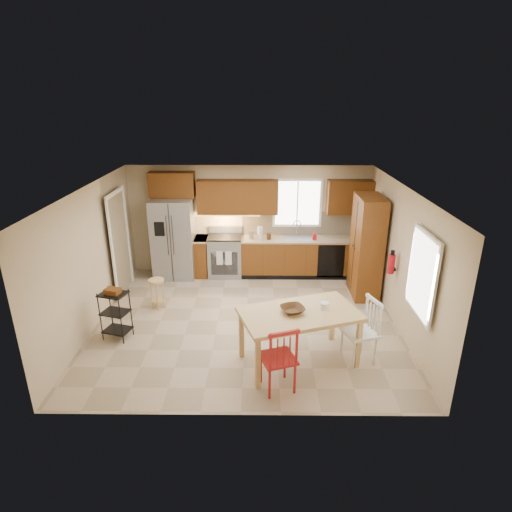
{
  "coord_description": "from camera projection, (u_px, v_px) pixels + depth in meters",
  "views": [
    {
      "loc": [
        0.24,
        -7.03,
        3.99
      ],
      "look_at": [
        0.18,
        0.4,
        1.15
      ],
      "focal_mm": 30.0,
      "sensor_mm": 36.0,
      "label": 1
    }
  ],
  "objects": [
    {
      "name": "ceiling",
      "position": [
        245.0,
        189.0,
        7.1
      ],
      "size": [
        5.5,
        5.0,
        0.02
      ],
      "primitive_type": "cube",
      "color": "silver",
      "rests_on": "ground"
    },
    {
      "name": "refrigerator",
      "position": [
        174.0,
        238.0,
        9.67
      ],
      "size": [
        0.92,
        0.75,
        1.82
      ],
      "primitive_type": "cube",
      "color": "gray",
      "rests_on": "floor"
    },
    {
      "name": "window_back",
      "position": [
        297.0,
        203.0,
        9.72
      ],
      "size": [
        1.12,
        0.04,
        1.12
      ],
      "primitive_type": "cube",
      "color": "white",
      "rests_on": "wall_back"
    },
    {
      "name": "pantry",
      "position": [
        367.0,
        247.0,
        8.72
      ],
      "size": [
        0.5,
        0.95,
        2.1
      ],
      "primitive_type": "cube",
      "color": "brown",
      "rests_on": "floor"
    },
    {
      "name": "sink",
      "position": [
        297.0,
        240.0,
        9.74
      ],
      "size": [
        0.62,
        0.46,
        0.16
      ],
      "primitive_type": "cube",
      "color": "gray",
      "rests_on": "base_cabinet_run"
    },
    {
      "name": "table_bowl",
      "position": [
        292.0,
        312.0,
        6.49
      ],
      "size": [
        0.45,
        0.45,
        0.09
      ],
      "primitive_type": "imported",
      "rotation": [
        0.0,
        0.0,
        0.32
      ],
      "color": "#452B12",
      "rests_on": "dining_table"
    },
    {
      "name": "upper_left_block",
      "position": [
        238.0,
        197.0,
        9.52
      ],
      "size": [
        1.8,
        0.35,
        0.75
      ],
      "primitive_type": "cube",
      "color": "#5C2F0F",
      "rests_on": "wall_back"
    },
    {
      "name": "table_jar",
      "position": [
        324.0,
        307.0,
        6.57
      ],
      "size": [
        0.19,
        0.19,
        0.17
      ],
      "primitive_type": "cylinder",
      "rotation": [
        0.0,
        0.0,
        0.32
      ],
      "color": "silver",
      "rests_on": "dining_table"
    },
    {
      "name": "wall_back",
      "position": [
        249.0,
        220.0,
        9.89
      ],
      "size": [
        5.5,
        0.02,
        2.5
      ],
      "primitive_type": "cube",
      "color": "#CCB793",
      "rests_on": "ground"
    },
    {
      "name": "canister_steel",
      "position": [
        251.0,
        235.0,
        9.65
      ],
      "size": [
        0.11,
        0.11,
        0.18
      ],
      "primitive_type": "cylinder",
      "color": "gray",
      "rests_on": "base_cabinet_run"
    },
    {
      "name": "soap_bottle",
      "position": [
        315.0,
        236.0,
        9.59
      ],
      "size": [
        0.09,
        0.09,
        0.19
      ],
      "primitive_type": "imported",
      "color": "#A90B17",
      "rests_on": "base_cabinet_run"
    },
    {
      "name": "backsplash",
      "position": [
        305.0,
        223.0,
        9.89
      ],
      "size": [
        2.92,
        0.03,
        0.55
      ],
      "primitive_type": "cube",
      "color": "beige",
      "rests_on": "wall_back"
    },
    {
      "name": "fire_extinguisher",
      "position": [
        391.0,
        264.0,
        7.72
      ],
      "size": [
        0.12,
        0.12,
        0.36
      ],
      "primitive_type": "cylinder",
      "color": "#A90B17",
      "rests_on": "wall_right"
    },
    {
      "name": "wall_right",
      "position": [
        402.0,
        259.0,
        7.53
      ],
      "size": [
        0.02,
        5.0,
        2.5
      ],
      "primitive_type": "cube",
      "color": "#CCB793",
      "rests_on": "ground"
    },
    {
      "name": "chair_red",
      "position": [
        278.0,
        357.0,
        6.01
      ],
      "size": [
        0.62,
        0.62,
        1.04
      ],
      "primitive_type": null,
      "rotation": [
        0.0,
        0.0,
        0.32
      ],
      "color": "maroon",
      "rests_on": "floor"
    },
    {
      "name": "wall_left",
      "position": [
        91.0,
        258.0,
        7.57
      ],
      "size": [
        0.02,
        5.0,
        2.5
      ],
      "primitive_type": "cube",
      "color": "#CCB793",
      "rests_on": "ground"
    },
    {
      "name": "undercab_glow",
      "position": [
        225.0,
        214.0,
        9.64
      ],
      "size": [
        1.6,
        0.3,
        0.01
      ],
      "primitive_type": "cube",
      "color": "#FFBF66",
      "rests_on": "wall_back"
    },
    {
      "name": "dining_table",
      "position": [
        299.0,
        338.0,
        6.64
      ],
      "size": [
        2.0,
        1.51,
        0.86
      ],
      "primitive_type": null,
      "rotation": [
        0.0,
        0.0,
        0.32
      ],
      "color": "#DCB56E",
      "rests_on": "floor"
    },
    {
      "name": "base_cabinet_run",
      "position": [
        305.0,
        257.0,
        9.88
      ],
      "size": [
        2.92,
        0.6,
        0.9
      ],
      "primitive_type": "cube",
      "color": "brown",
      "rests_on": "floor"
    },
    {
      "name": "wall_front",
      "position": [
        239.0,
        333.0,
        5.22
      ],
      "size": [
        5.5,
        0.02,
        2.5
      ],
      "primitive_type": "cube",
      "color": "#CCB793",
      "rests_on": "ground"
    },
    {
      "name": "upper_right_block",
      "position": [
        350.0,
        197.0,
        9.5
      ],
      "size": [
        1.0,
        0.35,
        0.75
      ],
      "primitive_type": "cube",
      "color": "#5C2F0F",
      "rests_on": "wall_back"
    },
    {
      "name": "range_stove",
      "position": [
        225.0,
        256.0,
        9.88
      ],
      "size": [
        0.76,
        0.63,
        0.92
      ],
      "primitive_type": "cube",
      "color": "gray",
      "rests_on": "floor"
    },
    {
      "name": "upper_over_fridge",
      "position": [
        172.0,
        185.0,
        9.43
      ],
      "size": [
        1.0,
        0.35,
        0.55
      ],
      "primitive_type": "cube",
      "color": "#5C2F0F",
      "rests_on": "wall_back"
    },
    {
      "name": "dishwasher",
      "position": [
        331.0,
        261.0,
        9.6
      ],
      "size": [
        0.6,
        0.02,
        0.78
      ],
      "primitive_type": "cube",
      "color": "black",
      "rests_on": "floor"
    },
    {
      "name": "canister_wood",
      "position": [
        269.0,
        236.0,
        9.63
      ],
      "size": [
        0.1,
        0.1,
        0.14
      ],
      "primitive_type": "cylinder",
      "color": "#452B12",
      "rests_on": "base_cabinet_run"
    },
    {
      "name": "chair_white",
      "position": [
        360.0,
        331.0,
        6.65
      ],
      "size": [
        0.62,
        0.62,
        1.04
      ],
      "primitive_type": null,
      "rotation": [
        0.0,
        0.0,
        1.9
      ],
      "color": "silver",
      "rests_on": "floor"
    },
    {
      "name": "window_right",
      "position": [
        422.0,
        275.0,
        6.38
      ],
      "size": [
        0.04,
        1.02,
        1.32
      ],
      "primitive_type": "cube",
      "color": "white",
      "rests_on": "wall_right"
    },
    {
      "name": "bar_stool",
      "position": [
        157.0,
        294.0,
        8.36
      ],
      "size": [
        0.39,
        0.39,
        0.62
      ],
      "primitive_type": null,
      "rotation": [
        0.0,
        0.0,
        -0.39
      ],
      "color": "#DCB56E",
      "rests_on": "floor"
    },
    {
      "name": "paper_towel",
      "position": [
        260.0,
        233.0,
        9.63
      ],
      "size": [
        0.12,
        0.12,
        0.28
      ],
      "primitive_type": "cylinder",
      "color": "silver",
      "rests_on": "base_cabinet_run"
    },
    {
      "name": "utility_cart",
      "position": [
        116.0,
        315.0,
        7.31
      ],
      "size": [
        0.52,
        0.45,
        0.88
      ],
      "primitive_type": null,
      "rotation": [
        0.0,
        0.0,
        -0.28
      ],
      "color": "black",
      "rests_on": "floor"
    },
    {
      "name": "base_cabinet_narrow",
      "position": [
        202.0,
        256.0,
        9.9
      ],
      "size": [
        0.3,
        0.6,
        0.9
      ],
      "primitive_type": "cube",
      "color": "brown",
      "rests_on": "floor"
    },
    {
      "name": "doorway",
      "position": [
        119.0,
        245.0,
        8.86
      ],
      "size": [
        0.04,
        0.95,
        2.1
      ],
      "primitive_type": "cube",
      "color": "#8C7A59",
      "rests_on": "wall_left"
    },
    {
      "name": "floor",
      "position": [
        246.0,
        321.0,
        8.0
      ],
      "size": [
        5.5,
        5.5,
        0.0
      ],
      "primitive_type": "plane",
      "color": "tan",
      "rests_on": "ground"
    }
  ]
}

